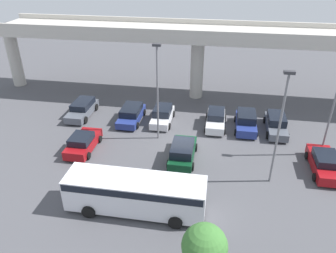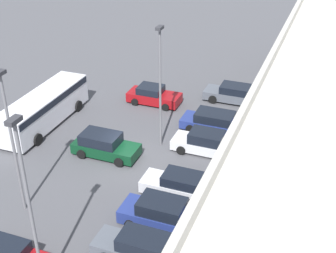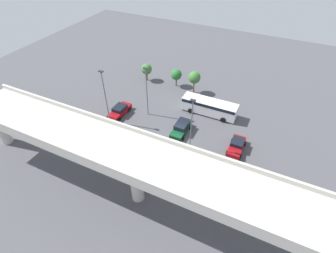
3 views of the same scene
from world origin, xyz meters
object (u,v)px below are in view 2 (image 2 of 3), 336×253
at_px(parked_car_2, 213,122).
at_px(lamp_post_by_overpass, 160,80).
at_px(parked_car_5, 179,185).
at_px(parked_car_1, 153,96).
at_px(parked_car_3, 205,143).
at_px(shuttle_bus, 44,107).
at_px(parked_car_4, 104,145).
at_px(parked_car_7, 141,248).
at_px(lamp_post_near_aisle, 28,200).
at_px(lamp_post_mid_lot, 11,134).
at_px(parked_car_6, 160,213).
at_px(parked_car_0, 235,94).

height_order(parked_car_2, lamp_post_by_overpass, lamp_post_by_overpass).
bearing_deg(parked_car_5, parked_car_1, -60.80).
distance_m(parked_car_2, parked_car_3, 3.15).
bearing_deg(shuttle_bus, parked_car_4, -110.03).
distance_m(parked_car_4, parked_car_7, 10.29).
bearing_deg(lamp_post_near_aisle, lamp_post_by_overpass, 178.47).
relative_size(parked_car_3, lamp_post_mid_lot, 0.51).
bearing_deg(parked_car_3, lamp_post_mid_lot, 50.24).
height_order(parked_car_1, parked_car_4, parked_car_4).
height_order(parked_car_6, parked_car_7, parked_car_6).
xyz_separation_m(parked_car_3, lamp_post_near_aisle, (14.32, -3.60, 4.57)).
bearing_deg(parked_car_6, parked_car_5, -91.38).
height_order(parked_car_0, parked_car_4, parked_car_4).
bearing_deg(lamp_post_mid_lot, parked_car_3, 140.24).
height_order(parked_car_6, lamp_post_by_overpass, lamp_post_by_overpass).
bearing_deg(parked_car_5, parked_car_7, 90.29).
bearing_deg(lamp_post_mid_lot, lamp_post_by_overpass, 153.04).
xyz_separation_m(parked_car_5, lamp_post_near_aisle, (9.03, -3.56, 4.57)).
distance_m(parked_car_3, lamp_post_mid_lot, 13.29).
relative_size(parked_car_1, parked_car_2, 0.93).
xyz_separation_m(parked_car_2, parked_car_5, (8.42, 0.23, 0.01)).
distance_m(parked_car_1, lamp_post_near_aisle, 20.81).
distance_m(parked_car_0, parked_car_5, 13.76).
bearing_deg(parked_car_3, parked_car_6, 89.21).
height_order(parked_car_1, parked_car_3, parked_car_3).
bearing_deg(shuttle_bus, parked_car_0, -54.62).
bearing_deg(parked_car_3, lamp_post_by_overpass, 3.44).
xyz_separation_m(parked_car_0, parked_car_7, (19.45, -0.06, 0.01)).
height_order(parked_car_5, lamp_post_mid_lot, lamp_post_mid_lot).
xyz_separation_m(parked_car_7, lamp_post_by_overpass, (-10.78, -3.21, 4.31)).
bearing_deg(lamp_post_by_overpass, lamp_post_near_aisle, -1.53).
height_order(lamp_post_near_aisle, lamp_post_mid_lot, lamp_post_near_aisle).
bearing_deg(parked_car_4, parked_car_5, -21.19).
distance_m(parked_car_6, lamp_post_near_aisle, 8.39).
bearing_deg(parked_car_0, lamp_post_mid_lot, 65.97).
distance_m(parked_car_7, lamp_post_near_aisle, 6.70).
xyz_separation_m(parked_car_3, parked_car_6, (8.17, -0.11, 0.06)).
bearing_deg(lamp_post_near_aisle, parked_car_1, -172.53).
xyz_separation_m(parked_car_4, parked_car_7, (8.13, 6.31, -0.03)).
xyz_separation_m(parked_car_0, parked_car_1, (2.67, -6.29, -0.04)).
relative_size(shuttle_bus, lamp_post_near_aisle, 0.99).
distance_m(shuttle_bus, lamp_post_near_aisle, 16.92).
distance_m(parked_car_6, lamp_post_by_overpass, 9.56).
xyz_separation_m(parked_car_7, lamp_post_near_aisle, (3.34, -3.59, 4.56)).
bearing_deg(parked_car_2, lamp_post_mid_lot, 58.75).
bearing_deg(parked_car_1, parked_car_3, -42.93).
xyz_separation_m(parked_car_4, lamp_post_mid_lot, (6.82, -1.72, 4.25)).
bearing_deg(parked_car_2, lamp_post_near_aisle, 79.19).
height_order(parked_car_0, parked_car_2, parked_car_2).
distance_m(parked_car_7, lamp_post_by_overpass, 12.05).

